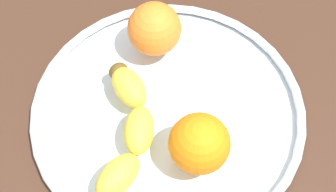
% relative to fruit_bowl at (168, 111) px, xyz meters
% --- Properties ---
extents(ground_plane, '(1.25, 1.25, 0.04)m').
position_rel_fruit_bowl_xyz_m(ground_plane, '(0.00, 0.00, -0.03)').
color(ground_plane, '#40271A').
extents(fruit_bowl, '(0.36, 0.36, 0.02)m').
position_rel_fruit_bowl_xyz_m(fruit_bowl, '(0.00, 0.00, 0.00)').
color(fruit_bowl, silver).
rests_on(fruit_bowl, ground_plane).
extents(banana, '(0.20, 0.10, 0.04)m').
position_rel_fruit_bowl_xyz_m(banana, '(-0.03, 0.06, 0.03)').
color(banana, yellow).
rests_on(banana, fruit_bowl).
extents(orange_back_right, '(0.07, 0.07, 0.07)m').
position_rel_fruit_bowl_xyz_m(orange_back_right, '(-0.08, -0.02, 0.05)').
color(orange_back_right, orange).
rests_on(orange_back_right, fruit_bowl).
extents(orange_front_left, '(0.07, 0.07, 0.07)m').
position_rel_fruit_bowl_xyz_m(orange_front_left, '(0.10, -0.00, 0.05)').
color(orange_front_left, orange).
rests_on(orange_front_left, fruit_bowl).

